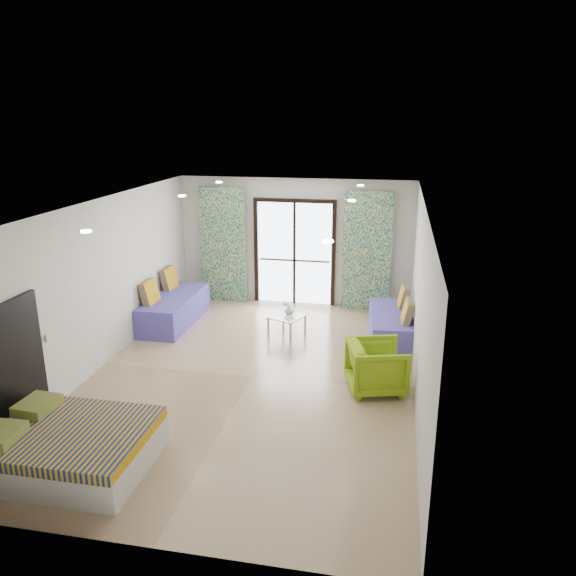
% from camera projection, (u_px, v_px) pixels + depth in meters
% --- Properties ---
extents(floor, '(5.00, 7.50, 0.01)m').
position_uv_depth(floor, '(252.00, 376.00, 8.86)').
color(floor, '#947758').
rests_on(floor, ground).
extents(ceiling, '(5.00, 7.50, 0.01)m').
position_uv_depth(ceiling, '(248.00, 206.00, 8.06)').
color(ceiling, silver).
rests_on(ceiling, ground).
extents(wall_back, '(5.00, 0.01, 2.70)m').
position_uv_depth(wall_back, '(295.00, 242.00, 11.98)').
color(wall_back, silver).
rests_on(wall_back, ground).
extents(wall_front, '(5.00, 0.01, 2.70)m').
position_uv_depth(wall_front, '(143.00, 423.00, 4.94)').
color(wall_front, silver).
rests_on(wall_front, ground).
extents(wall_left, '(0.01, 7.50, 2.70)m').
position_uv_depth(wall_left, '(98.00, 286.00, 8.92)').
color(wall_left, silver).
rests_on(wall_left, ground).
extents(wall_right, '(0.01, 7.50, 2.70)m').
position_uv_depth(wall_right, '(420.00, 305.00, 8.01)').
color(wall_right, silver).
rests_on(wall_right, ground).
extents(balcony_door, '(1.76, 0.08, 2.28)m').
position_uv_depth(balcony_door, '(295.00, 246.00, 11.98)').
color(balcony_door, black).
rests_on(balcony_door, floor).
extents(balcony_rail, '(1.52, 0.03, 0.04)m').
position_uv_depth(balcony_rail, '(295.00, 260.00, 12.08)').
color(balcony_rail, '#595451').
rests_on(balcony_rail, balcony_door).
extents(curtain_left, '(1.00, 0.10, 2.50)m').
position_uv_depth(curtain_left, '(223.00, 245.00, 12.12)').
color(curtain_left, white).
rests_on(curtain_left, floor).
extents(curtain_right, '(1.00, 0.10, 2.50)m').
position_uv_depth(curtain_right, '(367.00, 252.00, 11.56)').
color(curtain_right, white).
rests_on(curtain_right, floor).
extents(downlight_a, '(0.12, 0.12, 0.02)m').
position_uv_depth(downlight_a, '(86.00, 231.00, 6.45)').
color(downlight_a, '#FFE0B2').
rests_on(downlight_a, ceiling).
extents(downlight_b, '(0.12, 0.12, 0.02)m').
position_uv_depth(downlight_b, '(328.00, 241.00, 5.94)').
color(downlight_b, '#FFE0B2').
rests_on(downlight_b, ceiling).
extents(downlight_c, '(0.12, 0.12, 0.02)m').
position_uv_depth(downlight_c, '(182.00, 196.00, 9.26)').
color(downlight_c, '#FFE0B2').
rests_on(downlight_c, ceiling).
extents(downlight_d, '(0.12, 0.12, 0.02)m').
position_uv_depth(downlight_d, '(352.00, 201.00, 8.75)').
color(downlight_d, '#FFE0B2').
rests_on(downlight_d, ceiling).
extents(downlight_e, '(0.12, 0.12, 0.02)m').
position_uv_depth(downlight_e, '(219.00, 182.00, 11.14)').
color(downlight_e, '#FFE0B2').
rests_on(downlight_e, ceiling).
extents(downlight_f, '(0.12, 0.12, 0.02)m').
position_uv_depth(downlight_f, '(361.00, 185.00, 10.63)').
color(downlight_f, '#FFE0B2').
rests_on(downlight_f, ceiling).
extents(switch_plate, '(0.02, 0.10, 0.10)m').
position_uv_depth(switch_plate, '(48.00, 337.00, 7.64)').
color(switch_plate, silver).
rests_on(switch_plate, wall_left).
extents(bed, '(1.77, 1.45, 0.61)m').
position_uv_depth(bed, '(71.00, 447.00, 6.52)').
color(bed, silver).
rests_on(bed, floor).
extents(daybed_left, '(0.79, 2.02, 0.99)m').
position_uv_depth(daybed_left, '(174.00, 308.00, 11.06)').
color(daybed_left, '#5148AD').
rests_on(daybed_left, floor).
extents(daybed_right, '(0.85, 1.88, 0.90)m').
position_uv_depth(daybed_right, '(391.00, 325.00, 10.25)').
color(daybed_right, '#5148AD').
rests_on(daybed_right, floor).
extents(coffee_table, '(0.75, 0.75, 0.66)m').
position_uv_depth(coffee_table, '(287.00, 318.00, 10.43)').
color(coffee_table, silver).
rests_on(coffee_table, floor).
extents(vase, '(0.20, 0.20, 0.17)m').
position_uv_depth(vase, '(289.00, 310.00, 10.46)').
color(vase, white).
rests_on(vase, coffee_table).
extents(armchair, '(0.94, 0.98, 0.83)m').
position_uv_depth(armchair, '(377.00, 364.00, 8.30)').
color(armchair, '#82AC16').
rests_on(armchair, floor).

